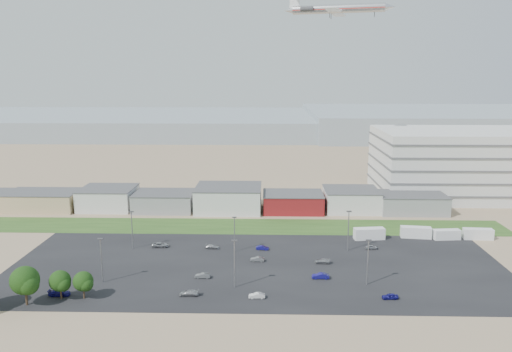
{
  "coord_description": "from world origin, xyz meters",
  "views": [
    {
      "loc": [
        7.58,
        -94.54,
        45.87
      ],
      "look_at": [
        4.64,
        22.0,
        21.94
      ],
      "focal_mm": 35.0,
      "sensor_mm": 36.0,
      "label": 1
    }
  ],
  "objects_px": {
    "parked_car_3": "(189,293)",
    "parked_car_4": "(203,276)",
    "parked_car_6": "(212,247)",
    "parked_car_1": "(320,276)",
    "parked_car_8": "(371,247)",
    "parked_car_11": "(262,248)",
    "parked_car_7": "(257,259)",
    "parked_car_12": "(322,261)",
    "parked_car_13": "(257,295)",
    "box_trailer_a": "(369,234)",
    "parked_car_9": "(160,245)",
    "parked_car_2": "(390,296)",
    "parked_car_10": "(59,293)",
    "airliner": "(338,9)"
  },
  "relations": [
    {
      "from": "airliner",
      "to": "parked_car_3",
      "type": "relative_size",
      "value": 9.88
    },
    {
      "from": "parked_car_1",
      "to": "parked_car_9",
      "type": "relative_size",
      "value": 0.88
    },
    {
      "from": "parked_car_11",
      "to": "parked_car_12",
      "type": "bearing_deg",
      "value": -115.14
    },
    {
      "from": "parked_car_6",
      "to": "parked_car_7",
      "type": "height_order",
      "value": "parked_car_7"
    },
    {
      "from": "airliner",
      "to": "parked_car_8",
      "type": "height_order",
      "value": "airliner"
    },
    {
      "from": "parked_car_7",
      "to": "parked_car_10",
      "type": "relative_size",
      "value": 0.77
    },
    {
      "from": "parked_car_1",
      "to": "parked_car_10",
      "type": "xyz_separation_m",
      "value": [
        -55.93,
        -10.36,
        0.0
      ]
    },
    {
      "from": "parked_car_2",
      "to": "parked_car_13",
      "type": "relative_size",
      "value": 0.99
    },
    {
      "from": "airliner",
      "to": "parked_car_1",
      "type": "relative_size",
      "value": 10.38
    },
    {
      "from": "parked_car_4",
      "to": "parked_car_9",
      "type": "relative_size",
      "value": 0.79
    },
    {
      "from": "parked_car_8",
      "to": "parked_car_11",
      "type": "relative_size",
      "value": 0.99
    },
    {
      "from": "box_trailer_a",
      "to": "parked_car_11",
      "type": "bearing_deg",
      "value": -169.5
    },
    {
      "from": "parked_car_7",
      "to": "parked_car_4",
      "type": "bearing_deg",
      "value": -45.71
    },
    {
      "from": "parked_car_13",
      "to": "box_trailer_a",
      "type": "bearing_deg",
      "value": 139.84
    },
    {
      "from": "parked_car_12",
      "to": "parked_car_13",
      "type": "bearing_deg",
      "value": -33.26
    },
    {
      "from": "parked_car_3",
      "to": "parked_car_6",
      "type": "bearing_deg",
      "value": 176.5
    },
    {
      "from": "parked_car_8",
      "to": "parked_car_4",
      "type": "bearing_deg",
      "value": 108.65
    },
    {
      "from": "parked_car_3",
      "to": "parked_car_7",
      "type": "relative_size",
      "value": 1.19
    },
    {
      "from": "box_trailer_a",
      "to": "parked_car_2",
      "type": "height_order",
      "value": "box_trailer_a"
    },
    {
      "from": "airliner",
      "to": "parked_car_10",
      "type": "bearing_deg",
      "value": -111.28
    },
    {
      "from": "box_trailer_a",
      "to": "parked_car_1",
      "type": "distance_m",
      "value": 32.73
    },
    {
      "from": "box_trailer_a",
      "to": "parked_car_12",
      "type": "xyz_separation_m",
      "value": [
        -15.16,
        -18.8,
        -1.04
      ]
    },
    {
      "from": "parked_car_6",
      "to": "parked_car_11",
      "type": "distance_m",
      "value": 13.42
    },
    {
      "from": "parked_car_9",
      "to": "parked_car_1",
      "type": "bearing_deg",
      "value": -117.31
    },
    {
      "from": "parked_car_4",
      "to": "parked_car_10",
      "type": "relative_size",
      "value": 0.79
    },
    {
      "from": "parked_car_1",
      "to": "parked_car_13",
      "type": "distance_m",
      "value": 17.7
    },
    {
      "from": "box_trailer_a",
      "to": "parked_car_4",
      "type": "xyz_separation_m",
      "value": [
        -43.52,
        -28.55,
        -1.02
      ]
    },
    {
      "from": "parked_car_6",
      "to": "parked_car_12",
      "type": "height_order",
      "value": "parked_car_12"
    },
    {
      "from": "parked_car_6",
      "to": "parked_car_1",
      "type": "bearing_deg",
      "value": -118.27
    },
    {
      "from": "box_trailer_a",
      "to": "parked_car_11",
      "type": "distance_m",
      "value": 31.54
    },
    {
      "from": "parked_car_2",
      "to": "parked_car_10",
      "type": "distance_m",
      "value": 69.32
    },
    {
      "from": "parked_car_4",
      "to": "parked_car_10",
      "type": "height_order",
      "value": "parked_car_10"
    },
    {
      "from": "parked_car_7",
      "to": "parked_car_12",
      "type": "distance_m",
      "value": 16.08
    },
    {
      "from": "parked_car_3",
      "to": "parked_car_4",
      "type": "bearing_deg",
      "value": 169.64
    },
    {
      "from": "parked_car_3",
      "to": "parked_car_4",
      "type": "height_order",
      "value": "parked_car_3"
    },
    {
      "from": "parked_car_2",
      "to": "parked_car_10",
      "type": "bearing_deg",
      "value": -92.28
    },
    {
      "from": "box_trailer_a",
      "to": "parked_car_8",
      "type": "xyz_separation_m",
      "value": [
        -1.0,
        -8.32,
        -1.04
      ]
    },
    {
      "from": "parked_car_13",
      "to": "parked_car_12",
      "type": "bearing_deg",
      "value": 140.11
    },
    {
      "from": "parked_car_1",
      "to": "parked_car_10",
      "type": "distance_m",
      "value": 56.89
    },
    {
      "from": "parked_car_4",
      "to": "parked_car_7",
      "type": "relative_size",
      "value": 1.02
    },
    {
      "from": "box_trailer_a",
      "to": "parked_car_3",
      "type": "height_order",
      "value": "box_trailer_a"
    },
    {
      "from": "box_trailer_a",
      "to": "parked_car_10",
      "type": "relative_size",
      "value": 1.9
    },
    {
      "from": "parked_car_8",
      "to": "airliner",
      "type": "bearing_deg",
      "value": -4.79
    },
    {
      "from": "parked_car_6",
      "to": "parked_car_13",
      "type": "height_order",
      "value": "parked_car_13"
    },
    {
      "from": "parked_car_7",
      "to": "parked_car_10",
      "type": "xyz_separation_m",
      "value": [
        -41.29,
        -20.71,
        0.08
      ]
    },
    {
      "from": "parked_car_4",
      "to": "parked_car_9",
      "type": "distance_m",
      "value": 24.85
    },
    {
      "from": "parked_car_9",
      "to": "parked_car_2",
      "type": "bearing_deg",
      "value": -120.29
    },
    {
      "from": "airliner",
      "to": "parked_car_10",
      "type": "relative_size",
      "value": 9.12
    },
    {
      "from": "parked_car_1",
      "to": "parked_car_4",
      "type": "height_order",
      "value": "parked_car_1"
    },
    {
      "from": "parked_car_6",
      "to": "parked_car_8",
      "type": "height_order",
      "value": "parked_car_8"
    }
  ]
}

